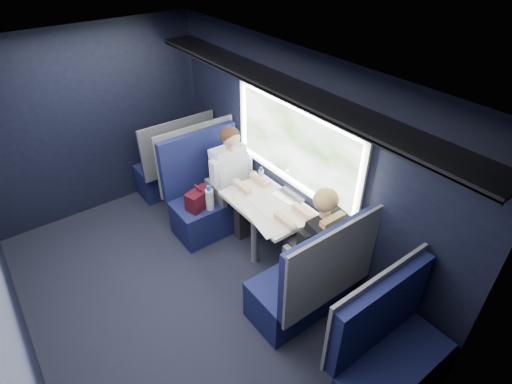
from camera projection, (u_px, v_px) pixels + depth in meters
ground at (186, 297)px, 4.13m from camera, size 2.80×4.20×0.01m
room_shell at (171, 176)px, 3.29m from camera, size 3.00×4.40×2.40m
table at (266, 210)px, 4.25m from camera, size 0.62×1.00×0.74m
seat_bay_near at (210, 196)px, 4.86m from camera, size 1.04×0.62×1.26m
seat_bay_far at (307, 284)px, 3.73m from camera, size 1.04×0.62×1.26m
seat_row_front at (175, 165)px, 5.48m from camera, size 1.04×0.51×1.16m
seat_row_back at (388, 356)px, 3.12m from camera, size 1.04×0.51×1.16m
man at (234, 175)px, 4.71m from camera, size 0.53×0.56×1.32m
woman at (317, 238)px, 3.78m from camera, size 0.53×0.56×1.32m
papers at (272, 208)px, 4.14m from camera, size 0.68×0.88×0.01m
laptop at (294, 190)px, 4.29m from camera, size 0.30×0.37×0.25m
bottle_small at (261, 176)px, 4.48m from camera, size 0.06×0.06×0.20m
cup at (263, 181)px, 4.48m from camera, size 0.07×0.07×0.09m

